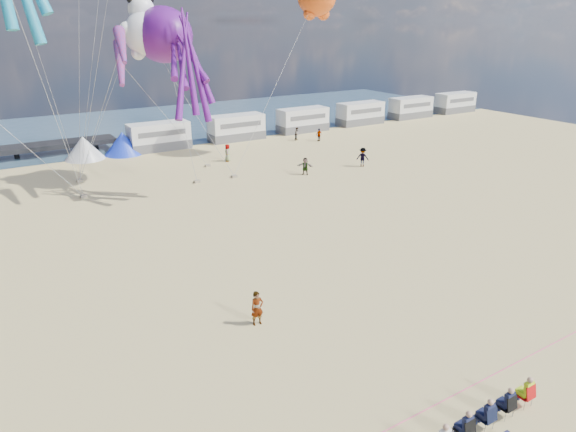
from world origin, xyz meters
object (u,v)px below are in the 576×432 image
(motorhome_1, at_px, (236,127))
(sandbag_d, at_px, (208,166))
(beachgoer_3, at_px, (319,135))
(windsock_right, at_px, (122,46))
(motorhome_0, at_px, (159,136))
(beachgoer_7, at_px, (297,134))
(beachgoer_6, at_px, (228,153))
(spectator_row, at_px, (486,413))
(tent_blue, at_px, (123,143))
(sandbag_b, at_px, (197,182))
(kite_octopus_purple, at_px, (163,35))
(sandbag_e, at_px, (80,181))
(tent_white, at_px, (84,148))
(sandbag_c, at_px, (234,176))
(motorhome_2, at_px, (303,120))
(standing_person, at_px, (257,308))
(sandbag_a, at_px, (84,196))
(motorhome_5, at_px, (455,103))
(windsock_mid, at_px, (121,63))
(beachgoer_2, at_px, (363,157))
(beachgoer_4, at_px, (305,166))
(motorhome_4, at_px, (411,108))
(kite_panda, at_px, (145,34))
(motorhome_3, at_px, (360,113))

(motorhome_1, height_order, sandbag_d, motorhome_1)
(beachgoer_3, bearing_deg, windsock_right, 17.50)
(motorhome_0, distance_m, beachgoer_7, 16.10)
(beachgoer_6, bearing_deg, spectator_row, 16.56)
(motorhome_1, relative_size, tent_blue, 1.65)
(sandbag_b, bearing_deg, motorhome_0, 84.49)
(sandbag_b, xyz_separation_m, kite_octopus_purple, (-1.39, 1.81, 12.26))
(beachgoer_3, xyz_separation_m, sandbag_e, (-27.66, -2.40, -0.64))
(tent_white, bearing_deg, sandbag_c, -54.27)
(spectator_row, bearing_deg, motorhome_2, 63.78)
(motorhome_1, relative_size, standing_person, 3.85)
(sandbag_a, xyz_separation_m, windsock_right, (3.71, -2.50, 11.60))
(motorhome_5, xyz_separation_m, sandbag_a, (-58.23, -12.92, -1.39))
(spectator_row, height_order, windsock_mid, windsock_mid)
(beachgoer_2, height_order, sandbag_c, beachgoer_2)
(beachgoer_4, relative_size, kite_octopus_purple, 0.15)
(motorhome_4, distance_m, beachgoer_3, 21.27)
(standing_person, xyz_separation_m, beachgoer_7, (23.19, 32.66, -0.09))
(motorhome_2, height_order, beachgoer_4, motorhome_2)
(tent_white, distance_m, windsock_right, 18.69)
(beachgoer_6, distance_m, sandbag_d, 2.86)
(motorhome_0, bearing_deg, standing_person, -101.73)
(beachgoer_4, distance_m, sandbag_b, 10.06)
(sandbag_d, height_order, kite_panda, kite_panda)
(sandbag_a, height_order, kite_panda, kite_panda)
(standing_person, bearing_deg, motorhome_5, 38.03)
(beachgoer_4, bearing_deg, motorhome_2, 103.53)
(beachgoer_3, distance_m, kite_panda, 25.30)
(windsock_right, bearing_deg, beachgoer_3, 33.62)
(beachgoer_2, bearing_deg, motorhome_0, -1.62)
(motorhome_5, height_order, kite_panda, kite_panda)
(beachgoer_4, bearing_deg, motorhome_3, 85.80)
(tent_white, distance_m, beachgoer_3, 26.19)
(motorhome_3, height_order, motorhome_5, same)
(motorhome_1, distance_m, tent_blue, 13.50)
(motorhome_2, relative_size, windsock_right, 1.52)
(motorhome_2, xyz_separation_m, beachgoer_7, (-3.42, -4.00, -0.74))
(tent_white, relative_size, kite_octopus_purple, 0.37)
(motorhome_2, xyz_separation_m, sandbag_d, (-17.37, -9.43, -1.39))
(motorhome_5, height_order, tent_white, motorhome_5)
(motorhome_3, xyz_separation_m, kite_panda, (-32.56, -11.75, 10.97))
(motorhome_0, xyz_separation_m, motorhome_4, (38.00, 0.00, 0.00))
(kite_octopus_purple, bearing_deg, sandbag_c, -23.64)
(motorhome_3, relative_size, sandbag_e, 13.20)
(sandbag_b, bearing_deg, sandbag_c, -4.45)
(sandbag_a, distance_m, sandbag_e, 4.80)
(sandbag_a, xyz_separation_m, windsock_mid, (4.18, 0.20, 10.22))
(sandbag_b, bearing_deg, sandbag_d, 56.39)
(beachgoer_4, bearing_deg, standing_person, -82.47)
(spectator_row, bearing_deg, beachgoer_4, 67.71)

